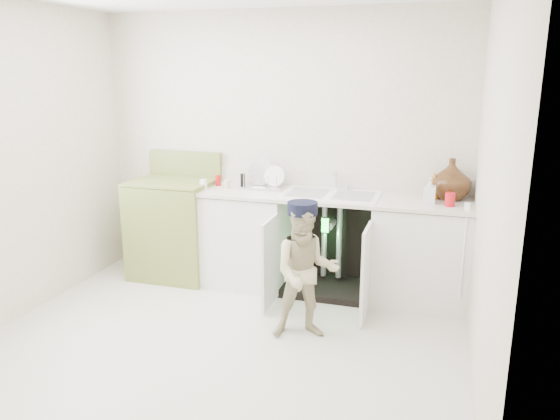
% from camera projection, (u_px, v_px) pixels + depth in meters
% --- Properties ---
extents(ground, '(3.50, 3.50, 0.00)m').
position_uv_depth(ground, '(222.00, 343.00, 4.05)').
color(ground, beige).
rests_on(ground, ground).
extents(room_shell, '(6.00, 5.50, 1.26)m').
position_uv_depth(room_shell, '(217.00, 178.00, 3.74)').
color(room_shell, beige).
rests_on(room_shell, ground).
extents(counter_run, '(2.44, 1.02, 1.25)m').
position_uv_depth(counter_run, '(334.00, 241.00, 4.89)').
color(counter_run, white).
rests_on(counter_run, ground).
extents(avocado_stove, '(0.76, 0.65, 1.18)m').
position_uv_depth(avocado_stove, '(175.00, 226.00, 5.30)').
color(avocado_stove, olive).
rests_on(avocado_stove, ground).
extents(repair_worker, '(0.60, 0.84, 1.04)m').
position_uv_depth(repair_worker, '(306.00, 271.00, 4.03)').
color(repair_worker, beige).
rests_on(repair_worker, ground).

